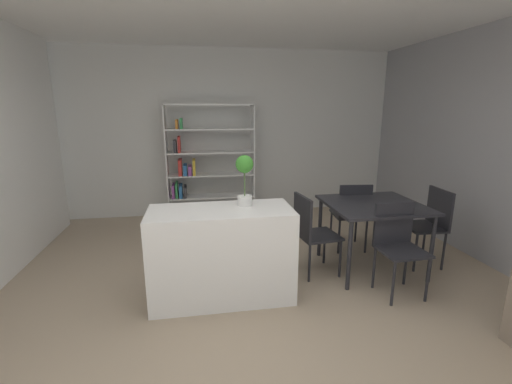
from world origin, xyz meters
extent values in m
plane|color=tan|center=(0.00, 0.00, 0.00)|extent=(8.69, 8.69, 0.00)
cube|color=silver|center=(0.00, 3.13, 1.40)|extent=(6.19, 0.06, 2.80)
cube|color=white|center=(-0.15, 0.24, 0.45)|extent=(1.37, 0.61, 0.91)
cylinder|color=white|center=(0.09, 0.35, 0.95)|extent=(0.14, 0.14, 0.09)
cylinder|color=#476633|center=(0.09, 0.35, 1.13)|extent=(0.01, 0.01, 0.25)
sphere|color=#38852A|center=(0.09, 0.35, 1.32)|extent=(0.17, 0.17, 0.17)
cube|color=white|center=(-0.83, 2.77, 0.95)|extent=(0.02, 0.35, 1.90)
cube|color=white|center=(0.57, 2.77, 0.95)|extent=(0.02, 0.35, 1.90)
cube|color=white|center=(-0.13, 2.77, 1.88)|extent=(1.42, 0.35, 0.02)
cube|color=white|center=(-0.13, 2.77, 0.01)|extent=(1.42, 0.35, 0.02)
cube|color=white|center=(-0.13, 2.77, 0.39)|extent=(1.37, 0.35, 0.02)
cube|color=white|center=(-0.13, 2.77, 0.76)|extent=(1.37, 0.35, 0.02)
cube|color=white|center=(-0.13, 2.77, 1.13)|extent=(1.37, 0.35, 0.02)
cube|color=white|center=(-0.13, 2.77, 1.50)|extent=(1.37, 0.35, 0.02)
cube|color=#338E4C|center=(-0.63, 2.77, 0.12)|extent=(0.05, 0.29, 0.19)
cube|color=silver|center=(-0.56, 2.77, 0.09)|extent=(0.04, 0.29, 0.14)
cube|color=#8E4793|center=(-0.75, 2.77, 0.51)|extent=(0.04, 0.29, 0.21)
cube|color=#338E4C|center=(-0.70, 2.77, 0.53)|extent=(0.03, 0.29, 0.24)
cube|color=#2D6BAD|center=(-0.63, 2.77, 0.50)|extent=(0.05, 0.29, 0.20)
cube|color=#38383D|center=(-0.56, 2.77, 0.49)|extent=(0.04, 0.29, 0.18)
cube|color=red|center=(-0.63, 2.77, 0.90)|extent=(0.05, 0.29, 0.25)
cube|color=#2D6BAD|center=(-0.55, 2.77, 0.86)|extent=(0.05, 0.29, 0.17)
cube|color=#8E4793|center=(-0.47, 2.77, 0.85)|extent=(0.06, 0.29, 0.15)
cube|color=gold|center=(-0.40, 2.77, 0.90)|extent=(0.04, 0.29, 0.24)
cube|color=#38383D|center=(-0.69, 2.77, 1.24)|extent=(0.04, 0.29, 0.19)
cube|color=red|center=(-0.62, 2.77, 1.27)|extent=(0.04, 0.29, 0.25)
cube|color=orange|center=(-0.64, 2.77, 1.59)|extent=(0.04, 0.29, 0.14)
cube|color=#338E4C|center=(-0.57, 2.77, 1.59)|extent=(0.04, 0.29, 0.16)
cube|color=#232328|center=(1.60, 0.58, 0.77)|extent=(1.05, 0.99, 0.03)
cylinder|color=#232328|center=(1.14, 0.15, 0.38)|extent=(0.04, 0.04, 0.76)
cylinder|color=#232328|center=(2.07, 0.15, 0.38)|extent=(0.04, 0.04, 0.76)
cylinder|color=#232328|center=(1.14, 1.01, 0.38)|extent=(0.04, 0.04, 0.76)
cylinder|color=#232328|center=(2.07, 1.01, 0.38)|extent=(0.04, 0.04, 0.76)
cube|color=#232328|center=(1.60, -0.03, 0.47)|extent=(0.44, 0.42, 0.03)
cube|color=#232328|center=(1.59, 0.16, 0.70)|extent=(0.43, 0.04, 0.43)
cylinder|color=#232328|center=(1.42, -0.21, 0.23)|extent=(0.03, 0.03, 0.46)
cylinder|color=#232328|center=(1.79, -0.20, 0.23)|extent=(0.03, 0.03, 0.46)
cylinder|color=#232328|center=(1.41, 0.13, 0.23)|extent=(0.03, 0.03, 0.46)
cylinder|color=#232328|center=(1.78, 0.15, 0.23)|extent=(0.03, 0.03, 0.46)
cube|color=#232328|center=(1.60, 1.19, 0.47)|extent=(0.46, 0.48, 0.03)
cube|color=#232328|center=(1.58, 0.99, 0.70)|extent=(0.42, 0.07, 0.43)
cylinder|color=#232328|center=(1.80, 1.36, 0.23)|extent=(0.03, 0.03, 0.45)
cylinder|color=#232328|center=(1.44, 1.40, 0.23)|extent=(0.03, 0.03, 0.45)
cylinder|color=#232328|center=(1.76, 0.99, 0.23)|extent=(0.03, 0.03, 0.45)
cylinder|color=#232328|center=(1.40, 1.02, 0.23)|extent=(0.03, 0.03, 0.45)
cube|color=#232328|center=(2.25, 0.58, 0.47)|extent=(0.43, 0.47, 0.03)
cube|color=#232328|center=(2.43, 0.57, 0.70)|extent=(0.05, 0.44, 0.44)
cylinder|color=#232328|center=(2.08, 0.78, 0.23)|extent=(0.03, 0.03, 0.46)
cylinder|color=#232328|center=(2.06, 0.40, 0.23)|extent=(0.03, 0.03, 0.46)
cylinder|color=#232328|center=(2.43, 0.76, 0.23)|extent=(0.03, 0.03, 0.46)
cylinder|color=#232328|center=(2.41, 0.38, 0.23)|extent=(0.03, 0.03, 0.46)
cube|color=#232328|center=(0.96, 0.58, 0.45)|extent=(0.48, 0.48, 0.03)
cube|color=#232328|center=(0.76, 0.56, 0.69)|extent=(0.08, 0.43, 0.46)
cylinder|color=#232328|center=(1.16, 0.42, 0.22)|extent=(0.03, 0.03, 0.43)
cylinder|color=#232328|center=(1.12, 0.79, 0.22)|extent=(0.03, 0.03, 0.43)
cylinder|color=#232328|center=(0.79, 0.37, 0.22)|extent=(0.03, 0.03, 0.43)
cylinder|color=#232328|center=(0.75, 0.74, 0.22)|extent=(0.03, 0.03, 0.43)
camera|label=1|loc=(-0.36, -2.90, 1.85)|focal=24.29mm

